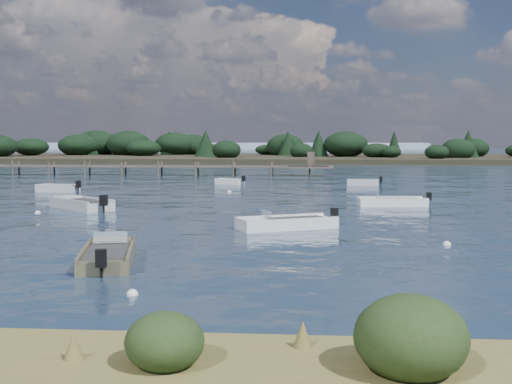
# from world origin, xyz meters

# --- Properties ---
(ground) EXTENTS (400.00, 400.00, 0.00)m
(ground) POSITION_xyz_m (0.00, 60.00, 0.00)
(ground) COLOR #162334
(ground) RESTS_ON ground
(shore_lip) EXTENTS (160.00, 0.60, 0.30)m
(shore_lip) POSITION_xyz_m (0.00, -12.20, 0.00)
(shore_lip) COLOR black
(shore_lip) RESTS_ON ground
(dinghy_mid_white_a) EXTENTS (4.90, 3.51, 1.16)m
(dinghy_mid_white_a) POSITION_xyz_m (2.52, 5.59, 0.15)
(dinghy_mid_white_a) COLOR silver
(dinghy_mid_white_a) RESTS_ON ground
(dinghy_mid_white_b) EXTENTS (4.62, 1.96, 1.13)m
(dinghy_mid_white_b) POSITION_xyz_m (8.80, 16.21, 0.15)
(dinghy_mid_white_b) COLOR silver
(dinghy_mid_white_b) RESTS_ON ground
(tender_far_white) EXTENTS (2.94, 2.11, 1.01)m
(tender_far_white) POSITION_xyz_m (-3.58, 34.47, 0.14)
(tender_far_white) COLOR silver
(tender_far_white) RESTS_ON ground
(tender_far_grey) EXTENTS (3.72, 1.96, 1.17)m
(tender_far_grey) POSITION_xyz_m (-16.12, 24.91, 0.16)
(tender_far_grey) COLOR #B2B6B9
(tender_far_grey) RESTS_ON ground
(tender_far_grey_b) EXTENTS (3.16, 1.50, 1.06)m
(tender_far_grey_b) POSITION_xyz_m (8.57, 33.74, 0.15)
(tender_far_grey_b) COLOR #B2B6B9
(tender_far_grey_b) RESTS_ON ground
(dinghy_mid_grey) EXTENTS (4.68, 4.49, 1.29)m
(dinghy_mid_grey) POSITION_xyz_m (-9.94, 12.95, 0.18)
(dinghy_mid_grey) COLOR #B2B6B9
(dinghy_mid_grey) RESTS_ON ground
(dinghy_near_olive) EXTENTS (2.56, 4.88, 1.17)m
(dinghy_near_olive) POSITION_xyz_m (-3.27, -3.15, 0.15)
(dinghy_near_olive) COLOR brown
(dinghy_near_olive) RESTS_ON ground
(buoy_a) EXTENTS (0.32, 0.32, 0.32)m
(buoy_a) POSITION_xyz_m (-1.23, -7.54, 0.00)
(buoy_a) COLOR silver
(buoy_a) RESTS_ON ground
(buoy_b) EXTENTS (0.32, 0.32, 0.32)m
(buoy_b) POSITION_xyz_m (9.00, 1.39, 0.00)
(buoy_b) COLOR silver
(buoy_b) RESTS_ON ground
(buoy_c) EXTENTS (0.32, 0.32, 0.32)m
(buoy_c) POSITION_xyz_m (-11.62, 10.54, 0.00)
(buoy_c) COLOR silver
(buoy_c) RESTS_ON ground
(buoy_e) EXTENTS (0.32, 0.32, 0.32)m
(buoy_e) POSITION_xyz_m (-2.57, 25.71, 0.00)
(buoy_e) COLOR silver
(buoy_e) RESTS_ON ground
(jetty) EXTENTS (64.50, 3.20, 3.40)m
(jetty) POSITION_xyz_m (-21.74, 47.99, 0.98)
(jetty) COLOR #50463B
(jetty) RESTS_ON ground
(far_headland) EXTENTS (190.00, 40.00, 5.80)m
(far_headland) POSITION_xyz_m (25.00, 100.00, 1.96)
(far_headland) COLOR black
(far_headland) RESTS_ON ground
(distant_haze) EXTENTS (280.00, 20.00, 2.40)m
(distant_haze) POSITION_xyz_m (-90.00, 230.00, 0.00)
(distant_haze) COLOR #91A3B3
(distant_haze) RESTS_ON ground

